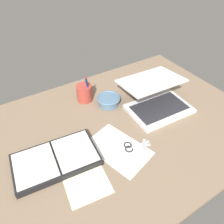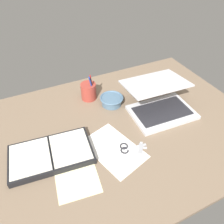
{
  "view_description": "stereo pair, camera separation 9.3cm",
  "coord_description": "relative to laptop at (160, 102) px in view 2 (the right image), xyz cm",
  "views": [
    {
      "loc": [
        -44.96,
        -64.57,
        80.09
      ],
      "look_at": [
        -1.88,
        4.78,
        9.0
      ],
      "focal_mm": 35.0,
      "sensor_mm": 36.0,
      "label": 1
    },
    {
      "loc": [
        -36.84,
        -68.99,
        80.09
      ],
      "look_at": [
        -1.88,
        4.78,
        9.0
      ],
      "focal_mm": 35.0,
      "sensor_mm": 36.0,
      "label": 2
    }
  ],
  "objects": [
    {
      "name": "usb_drive",
      "position": [
        -23.27,
        -19.93,
        -4.82
      ],
      "size": [
        5.57,
        6.74,
        1.0
      ],
      "rotation": [
        0.0,
        0.0,
        -0.64
      ],
      "color": "#99999E",
      "rests_on": "desk_top"
    },
    {
      "name": "paper_sheet_front",
      "position": [
        -34.32,
        -14.59,
        -5.24
      ],
      "size": [
        25.76,
        32.29,
        0.16
      ],
      "primitive_type": "cube",
      "rotation": [
        0.0,
        0.0,
        0.29
      ],
      "color": "white",
      "rests_on": "desk_top"
    },
    {
      "name": "desk_top",
      "position": [
        -25.5,
        -2.96,
        -6.32
      ],
      "size": [
        140.0,
        100.0,
        2.0
      ],
      "primitive_type": "cube",
      "color": "#75604C",
      "rests_on": "ground"
    },
    {
      "name": "paper_sheet_beside_planner",
      "position": [
        -53.96,
        -19.5,
        -5.24
      ],
      "size": [
        19.6,
        24.72,
        0.16
      ],
      "primitive_type": "cube",
      "rotation": [
        0.0,
        0.0,
        -0.12
      ],
      "color": "#F4EFB2",
      "rests_on": "desk_top"
    },
    {
      "name": "bowl",
      "position": [
        -21.14,
        15.45,
        -2.57
      ],
      "size": [
        13.21,
        13.21,
        4.93
      ],
      "color": "slate",
      "rests_on": "desk_top"
    },
    {
      "name": "laptop",
      "position": [
        0.0,
        0.0,
        0.0
      ],
      "size": [
        34.63,
        34.91,
        15.15
      ],
      "rotation": [
        0.0,
        0.0,
        -0.05
      ],
      "color": "silver",
      "rests_on": "desk_top"
    },
    {
      "name": "pen_cup",
      "position": [
        -30.63,
        26.17,
        -0.35
      ],
      "size": [
        8.77,
        8.77,
        16.83
      ],
      "color": "#9E382D",
      "rests_on": "desk_top"
    },
    {
      "name": "planner",
      "position": [
        -60.81,
        -6.47,
        -3.76
      ],
      "size": [
        37.43,
        24.22,
        3.3
      ],
      "rotation": [
        0.0,
        0.0,
        -0.1
      ],
      "color": "black",
      "rests_on": "desk_top"
    },
    {
      "name": "scissors",
      "position": [
        -28.53,
        -16.85,
        -4.98
      ],
      "size": [
        12.5,
        7.94,
        0.8
      ],
      "rotation": [
        0.0,
        0.0,
        -0.34
      ],
      "color": "#B7B7BC",
      "rests_on": "desk_top"
    }
  ]
}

